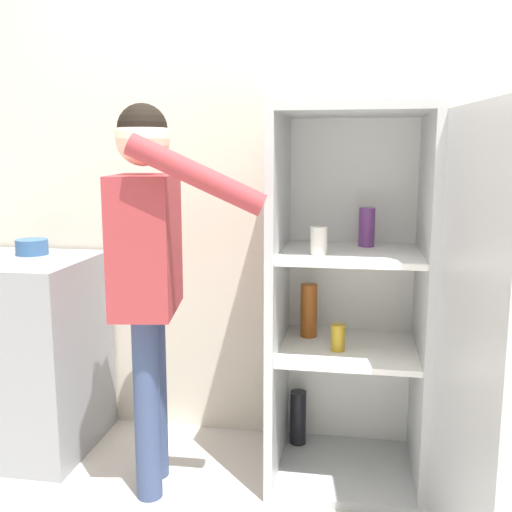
% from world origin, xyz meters
% --- Properties ---
extents(wall_back, '(7.00, 0.06, 2.55)m').
position_xyz_m(wall_back, '(0.00, 0.98, 1.27)').
color(wall_back, beige).
rests_on(wall_back, ground_plane).
extents(refrigerator, '(0.77, 1.22, 1.56)m').
position_xyz_m(refrigerator, '(0.34, 0.55, 0.78)').
color(refrigerator, '#B7BABC').
rests_on(refrigerator, ground_plane).
extents(person, '(0.66, 0.53, 1.57)m').
position_xyz_m(person, '(-0.53, 0.39, 1.00)').
color(person, '#384770').
rests_on(person, ground_plane).
extents(counter, '(0.71, 0.60, 0.91)m').
position_xyz_m(counter, '(-1.28, 0.63, 0.45)').
color(counter, gray).
rests_on(counter, ground_plane).
extents(bowl, '(0.15, 0.15, 0.07)m').
position_xyz_m(bowl, '(-1.24, 0.75, 0.94)').
color(bowl, '#335B8E').
rests_on(bowl, counter).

